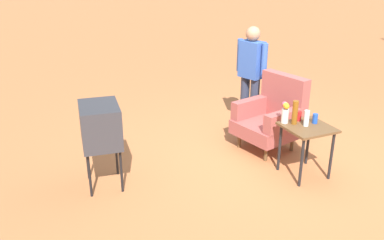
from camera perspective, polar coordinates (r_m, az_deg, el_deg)
ground_plane at (r=5.89m, az=10.69°, el=-4.80°), size 60.00×60.00×0.00m
armchair at (r=5.94m, az=11.08°, el=0.64°), size 0.92×0.93×1.06m
side_table at (r=5.26m, az=15.67°, el=-1.85°), size 0.56×0.56×0.66m
tv_on_stand at (r=4.85m, az=-12.58°, el=-0.74°), size 0.65×0.51×1.03m
person_standing at (r=6.43m, az=8.19°, el=6.57°), size 0.55×0.32×1.64m
soda_can_red at (r=5.35m, az=14.61°, el=0.54°), size 0.07×0.07×0.12m
soda_can_blue at (r=5.32m, az=16.72°, el=0.19°), size 0.07×0.07×0.12m
bottle_short_clear at (r=5.19m, az=15.61°, el=0.25°), size 0.06×0.06×0.20m
bottle_tall_amber at (r=5.20m, az=14.10°, el=1.02°), size 0.07×0.07×0.30m
flower_vase at (r=5.21m, az=12.82°, el=1.15°), size 0.15×0.09×0.27m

